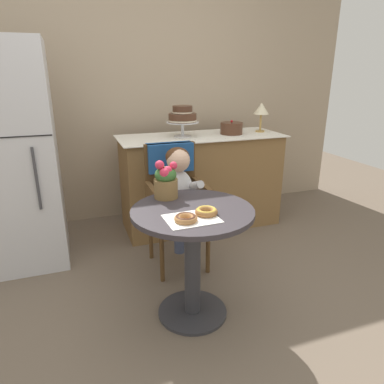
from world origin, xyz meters
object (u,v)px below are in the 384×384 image
(seated_child, at_px, (180,187))
(donut_front, at_px, (186,218))
(tiered_cake_stand, at_px, (182,117))
(donut_mid, at_px, (206,211))
(table_lamp, at_px, (261,110))
(wicker_chair, at_px, (174,186))
(refrigerator, at_px, (12,159))
(cafe_table, at_px, (192,242))
(flower_vase, at_px, (166,180))
(round_layer_cake, at_px, (231,128))

(seated_child, relative_size, donut_front, 5.82)
(seated_child, xyz_separation_m, tiered_cake_stand, (0.27, 0.76, 0.40))
(donut_mid, bearing_deg, table_lamp, 51.14)
(seated_child, relative_size, donut_mid, 5.71)
(wicker_chair, height_order, table_lamp, table_lamp)
(wicker_chair, xyz_separation_m, refrigerator, (-1.14, 0.41, 0.21))
(tiered_cake_stand, bearing_deg, cafe_table, -105.70)
(seated_child, xyz_separation_m, donut_mid, (-0.05, -0.65, 0.06))
(cafe_table, xyz_separation_m, table_lamp, (1.18, 1.31, 0.61))
(cafe_table, height_order, wicker_chair, wicker_chair)
(cafe_table, relative_size, seated_child, 0.99)
(donut_front, height_order, refrigerator, refrigerator)
(donut_mid, relative_size, tiered_cake_stand, 0.42)
(tiered_cake_stand, bearing_deg, donut_front, -107.48)
(flower_vase, height_order, tiered_cake_stand, tiered_cake_stand)
(tiered_cake_stand, relative_size, refrigerator, 0.18)
(wicker_chair, distance_m, flower_vase, 0.52)
(donut_front, relative_size, table_lamp, 0.44)
(table_lamp, bearing_deg, donut_front, -131.07)
(seated_child, relative_size, refrigerator, 0.43)
(table_lamp, bearing_deg, donut_mid, -128.86)
(donut_mid, xyz_separation_m, flower_vase, (-0.14, 0.35, 0.09))
(round_layer_cake, bearing_deg, table_lamp, 3.51)
(wicker_chair, height_order, seated_child, seated_child)
(cafe_table, distance_m, table_lamp, 1.86)
(seated_child, height_order, tiered_cake_stand, tiered_cake_stand)
(flower_vase, relative_size, table_lamp, 0.86)
(refrigerator, bearing_deg, tiered_cake_stand, 8.05)
(wicker_chair, xyz_separation_m, round_layer_cake, (0.76, 0.59, 0.32))
(donut_mid, distance_m, tiered_cake_stand, 1.48)
(seated_child, distance_m, tiered_cake_stand, 0.90)
(donut_mid, xyz_separation_m, round_layer_cake, (0.81, 1.39, 0.21))
(round_layer_cake, height_order, refrigerator, refrigerator)
(donut_front, bearing_deg, wicker_chair, 77.64)
(wicker_chair, bearing_deg, flower_vase, -115.59)
(cafe_table, distance_m, flower_vase, 0.42)
(round_layer_cake, height_order, table_lamp, table_lamp)
(flower_vase, relative_size, refrigerator, 0.14)
(donut_front, xyz_separation_m, refrigerator, (-0.96, 1.26, 0.11))
(donut_mid, bearing_deg, round_layer_cake, 59.77)
(wicker_chair, relative_size, flower_vase, 3.91)
(cafe_table, height_order, table_lamp, table_lamp)
(cafe_table, bearing_deg, wicker_chair, 82.37)
(donut_front, relative_size, refrigerator, 0.07)
(flower_vase, relative_size, tiered_cake_stand, 0.81)
(donut_front, bearing_deg, table_lamp, 48.93)
(donut_mid, relative_size, flower_vase, 0.52)
(wicker_chair, height_order, tiered_cake_stand, tiered_cake_stand)
(wicker_chair, relative_size, tiered_cake_stand, 3.18)
(seated_child, bearing_deg, table_lamp, 35.16)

